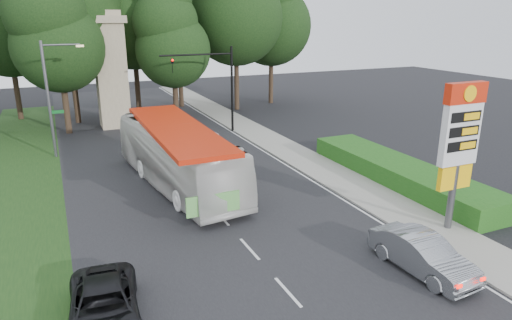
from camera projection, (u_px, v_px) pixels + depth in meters
name	position (u px, v px, depth m)	size (l,w,h in m)	color
ground	(295.00, 300.00, 15.97)	(120.00, 120.00, 0.00)	black
road_surface	(195.00, 188.00, 26.43)	(14.00, 80.00, 0.02)	black
sidewalk_right	(321.00, 168.00, 29.71)	(3.00, 80.00, 0.12)	gray
grass_verge_left	(17.00, 179.00, 27.96)	(5.00, 50.00, 0.02)	#193814
hedge	(400.00, 173.00, 27.23)	(3.00, 14.00, 1.20)	#195015
gas_station_pylon	(460.00, 137.00, 19.95)	(2.10, 0.45, 6.85)	#59595E
traffic_signal_mast	(217.00, 78.00, 37.69)	(6.10, 0.35, 7.20)	black
streetlight_signs	(51.00, 94.00, 31.10)	(2.75, 0.98, 8.00)	#59595E
monument	(111.00, 69.00, 39.80)	(3.00, 3.00, 10.05)	gray
tree_west_near	(4.00, 11.00, 41.32)	(8.40, 8.40, 16.50)	#2D2116
tree_center_right	(131.00, 0.00, 43.55)	(9.24, 9.24, 18.15)	#2D2116
tree_east_near	(177.00, 15.00, 47.64)	(8.12, 8.12, 15.95)	#2D2116
tree_far_east	(272.00, 9.00, 49.58)	(8.68, 8.68, 17.05)	#2D2116
tree_monument_left	(56.00, 27.00, 36.30)	(7.28, 7.28, 14.30)	#2D2116
tree_monument_right	(172.00, 34.00, 40.63)	(6.72, 6.72, 13.20)	#2D2116
transit_bus	(177.00, 157.00, 26.25)	(3.02, 12.93, 3.60)	silver
sedan_silver	(422.00, 254.00, 17.58)	(1.57, 4.51, 1.49)	#95989C
suv_charcoal	(104.00, 307.00, 14.52)	(2.19, 4.76, 1.32)	black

